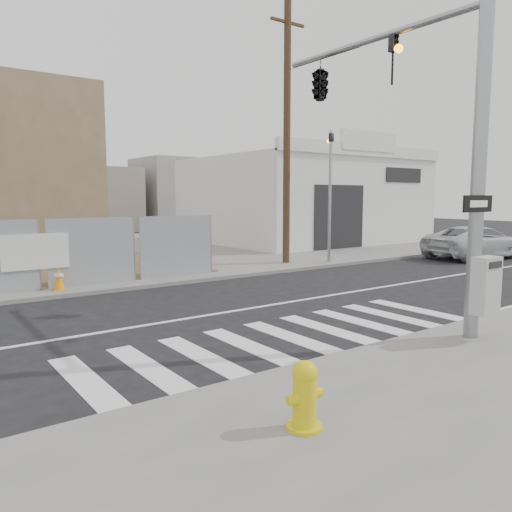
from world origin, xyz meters
TOP-DOWN VIEW (x-y plane):
  - ground at (0.00, 0.00)m, footprint 100.00×100.00m
  - sidewalk_far at (0.00, 14.00)m, footprint 50.00×20.00m
  - signal_pole at (2.49, -2.05)m, footprint 0.96×5.87m
  - far_signal_pole at (8.00, 4.60)m, footprint 0.16×0.20m
  - concrete_wall_right at (-0.50, 14.08)m, footprint 5.50×1.30m
  - auto_shop at (14.00, 12.97)m, footprint 12.00×10.20m
  - utility_pole_right at (6.50, 5.50)m, footprint 1.60×0.28m
  - fire_hydrant at (-2.53, -5.77)m, footprint 0.50×0.50m
  - suv at (14.94, 2.29)m, footprint 5.44×2.99m
  - traffic_cone_d at (-2.48, 4.69)m, footprint 0.35×0.35m

SIDE VIEW (x-z plane):
  - ground at x=0.00m, z-range 0.00..0.00m
  - sidewalk_far at x=0.00m, z-range 0.00..0.12m
  - traffic_cone_d at x=-2.48m, z-range 0.11..0.77m
  - fire_hydrant at x=-2.53m, z-range 0.11..0.91m
  - suv at x=14.94m, z-range 0.00..1.44m
  - auto_shop at x=14.00m, z-range -0.44..5.51m
  - concrete_wall_right at x=-0.50m, z-range -0.62..7.38m
  - far_signal_pole at x=8.00m, z-range 0.68..6.28m
  - signal_pole at x=2.49m, z-range 1.28..8.28m
  - utility_pole_right at x=6.50m, z-range 0.20..10.20m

